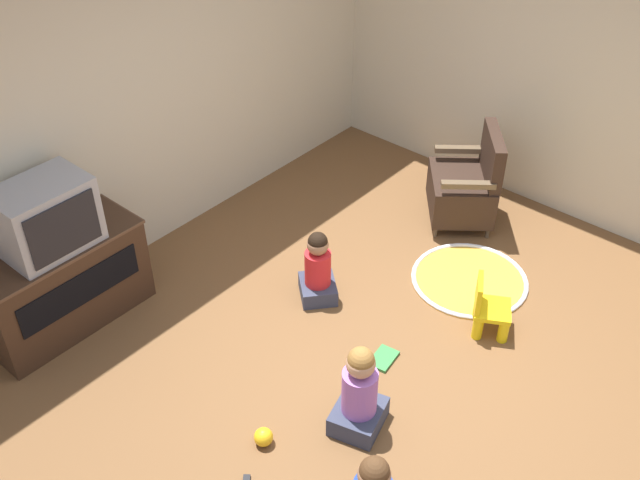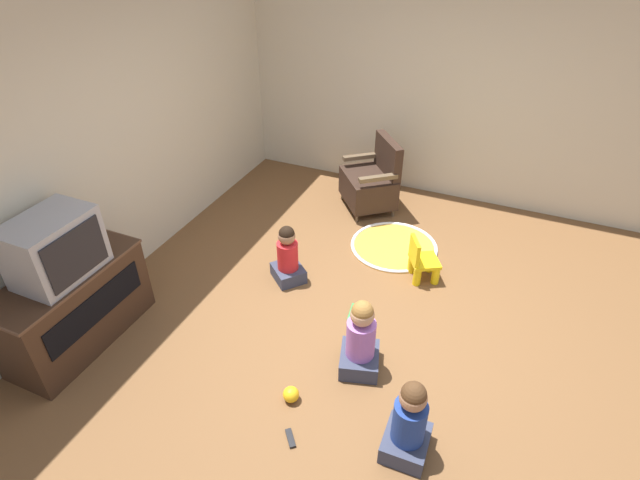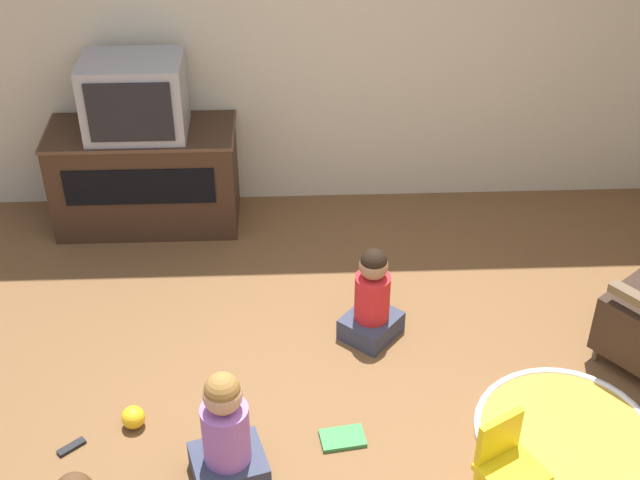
% 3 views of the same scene
% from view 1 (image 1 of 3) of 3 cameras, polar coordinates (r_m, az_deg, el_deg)
% --- Properties ---
extents(ground_plane, '(30.00, 30.00, 0.00)m').
position_cam_1_polar(ground_plane, '(5.45, 5.77, -9.86)').
color(ground_plane, brown).
extents(wall_back, '(5.71, 0.12, 2.90)m').
position_cam_1_polar(wall_back, '(6.00, -14.64, 11.19)').
color(wall_back, beige).
rests_on(wall_back, ground_plane).
extents(wall_right, '(0.12, 5.61, 2.90)m').
position_cam_1_polar(wall_right, '(6.57, 22.09, 11.97)').
color(wall_right, beige).
rests_on(wall_right, ground_plane).
extents(tv_cabinet, '(1.25, 0.54, 0.72)m').
position_cam_1_polar(tv_cabinet, '(5.87, -19.09, -3.04)').
color(tv_cabinet, '#382316').
rests_on(tv_cabinet, ground_plane).
extents(television, '(0.65, 0.45, 0.51)m').
position_cam_1_polar(television, '(5.50, -20.19, 1.67)').
color(television, '#939399').
rests_on(television, tv_cabinet).
extents(black_armchair, '(0.84, 0.83, 0.87)m').
position_cam_1_polar(black_armchair, '(6.75, 11.06, 4.03)').
color(black_armchair, brown).
rests_on(black_armchair, ground_plane).
extents(yellow_kid_chair, '(0.37, 0.37, 0.46)m').
position_cam_1_polar(yellow_kid_chair, '(5.73, 12.74, -5.28)').
color(yellow_kid_chair, yellow).
rests_on(yellow_kid_chair, ground_plane).
extents(play_mat, '(0.95, 0.95, 0.04)m').
position_cam_1_polar(play_mat, '(6.25, 11.32, -2.97)').
color(play_mat, gold).
rests_on(play_mat, ground_plane).
extents(child_watching_left, '(0.42, 0.39, 0.69)m').
position_cam_1_polar(child_watching_left, '(4.89, 3.02, -11.61)').
color(child_watching_left, '#33384C').
rests_on(child_watching_left, ground_plane).
extents(child_watching_center, '(0.41, 0.42, 0.62)m').
position_cam_1_polar(child_watching_center, '(5.82, -0.17, -2.28)').
color(child_watching_center, '#33384C').
rests_on(child_watching_center, ground_plane).
extents(toy_ball, '(0.13, 0.13, 0.13)m').
position_cam_1_polar(toy_ball, '(4.98, -4.33, -14.74)').
color(toy_ball, yellow).
rests_on(toy_ball, ground_plane).
extents(book, '(0.25, 0.18, 0.02)m').
position_cam_1_polar(book, '(5.50, 4.86, -8.98)').
color(book, '#337F3D').
rests_on(book, ground_plane).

